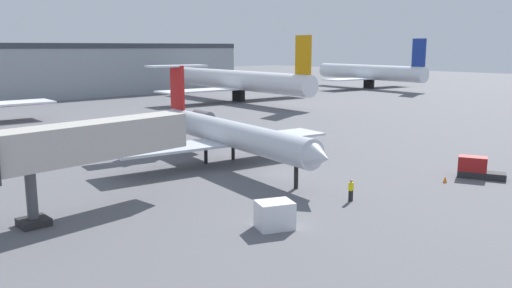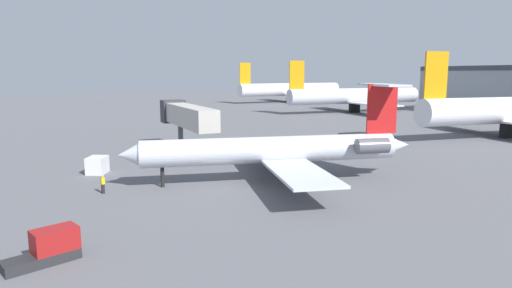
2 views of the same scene
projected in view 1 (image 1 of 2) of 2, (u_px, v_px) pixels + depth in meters
The scene contains 9 objects.
ground_plane at pixel (267, 176), 47.65m from camera, with size 400.00×400.00×0.10m, color #5B5B60.
regional_jet at pixel (225, 131), 51.98m from camera, with size 23.35×29.07×9.45m.
jet_bridge at pixel (65, 146), 35.19m from camera, with size 17.02×4.32×6.66m.
ground_crew_marshaller at pixel (351, 190), 39.53m from camera, with size 0.45×0.34×1.69m.
baggage_tug_lead at pixel (476, 169), 46.61m from camera, with size 2.86×4.23×1.90m.
cargo_container_uld at pixel (275, 215), 33.62m from camera, with size 2.79×2.52×1.78m.
traffic_cone_near at pixel (445, 179), 45.06m from camera, with size 0.36×0.36×0.55m.
parked_airliner_east_mid at pixel (239, 81), 110.86m from camera, with size 37.22×44.05×13.53m.
parked_airliner_east_end at pixel (370, 73), 145.36m from camera, with size 30.93×36.45×13.47m.
Camera 1 is at (-32.37, -33.13, 11.57)m, focal length 36.74 mm.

